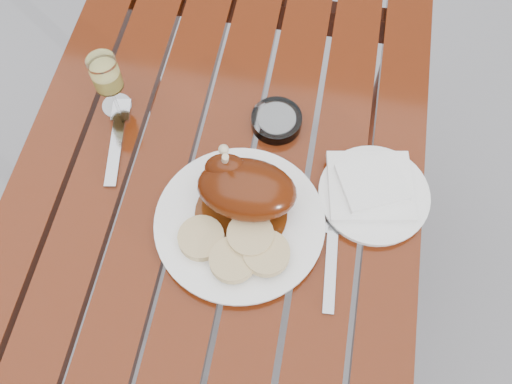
% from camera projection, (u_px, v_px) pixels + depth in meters
% --- Properties ---
extents(ground, '(60.00, 60.00, 0.00)m').
position_uv_depth(ground, '(230.00, 298.00, 1.77)').
color(ground, slate).
rests_on(ground, ground).
extents(table, '(0.80, 1.20, 0.75)m').
position_uv_depth(table, '(224.00, 255.00, 1.44)').
color(table, '#5F1E0B').
rests_on(table, ground).
extents(dinner_plate, '(0.39, 0.39, 0.02)m').
position_uv_depth(dinner_plate, '(240.00, 223.00, 1.06)').
color(dinner_plate, white).
rests_on(dinner_plate, table).
extents(roast_duck, '(0.18, 0.17, 0.13)m').
position_uv_depth(roast_duck, '(244.00, 188.00, 1.03)').
color(roast_duck, '#522209').
rests_on(roast_duck, dinner_plate).
extents(bread_dumplings, '(0.20, 0.13, 0.03)m').
position_uv_depth(bread_dumplings, '(237.00, 247.00, 1.01)').
color(bread_dumplings, tan).
rests_on(bread_dumplings, dinner_plate).
extents(wine_glass, '(0.08, 0.08, 0.14)m').
position_uv_depth(wine_glass, '(109.00, 85.00, 1.13)').
color(wine_glass, '#E3D967').
rests_on(wine_glass, table).
extents(side_plate, '(0.28, 0.28, 0.02)m').
position_uv_depth(side_plate, '(374.00, 195.00, 1.09)').
color(side_plate, white).
rests_on(side_plate, table).
extents(napkin, '(0.18, 0.17, 0.01)m').
position_uv_depth(napkin, '(370.00, 186.00, 1.08)').
color(napkin, white).
rests_on(napkin, side_plate).
extents(ashtray, '(0.14, 0.14, 0.03)m').
position_uv_depth(ashtray, '(276.00, 121.00, 1.16)').
color(ashtray, '#B2B7BC').
rests_on(ashtray, table).
extents(fork, '(0.05, 0.19, 0.01)m').
position_uv_depth(fork, '(116.00, 145.00, 1.15)').
color(fork, gray).
rests_on(fork, table).
extents(knife, '(0.03, 0.21, 0.01)m').
position_uv_depth(knife, '(331.00, 258.00, 1.04)').
color(knife, gray).
rests_on(knife, table).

